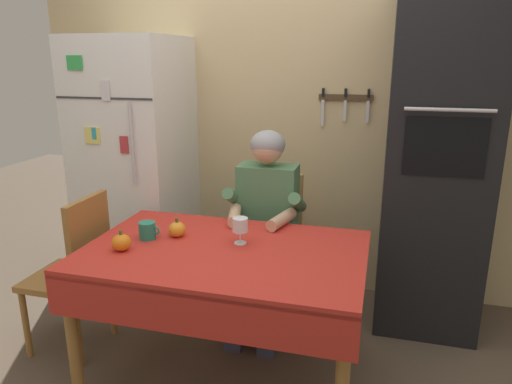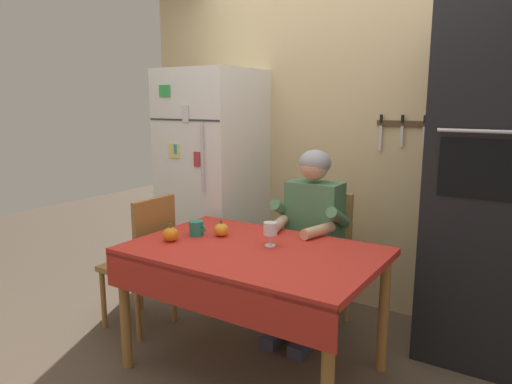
% 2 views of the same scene
% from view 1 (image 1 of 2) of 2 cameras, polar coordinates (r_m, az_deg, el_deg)
% --- Properties ---
extents(back_wall_assembly, '(3.70, 0.13, 2.60)m').
position_cam_1_polar(back_wall_assembly, '(3.40, 3.72, 9.86)').
color(back_wall_assembly, '#D1B784').
rests_on(back_wall_assembly, ground).
extents(refrigerator, '(0.68, 0.71, 1.80)m').
position_cam_1_polar(refrigerator, '(3.46, -14.25, 2.78)').
color(refrigerator, white).
rests_on(refrigerator, ground).
extents(wall_oven, '(0.60, 0.64, 2.10)m').
position_cam_1_polar(wall_oven, '(3.04, 21.01, 3.34)').
color(wall_oven, black).
rests_on(wall_oven, ground).
extents(dining_table, '(1.40, 0.90, 0.74)m').
position_cam_1_polar(dining_table, '(2.39, -4.04, -8.92)').
color(dining_table, '#9E6B33').
rests_on(dining_table, ground).
extents(chair_behind_person, '(0.40, 0.40, 0.93)m').
position_cam_1_polar(chair_behind_person, '(3.13, 1.93, -5.57)').
color(chair_behind_person, tan).
rests_on(chair_behind_person, ground).
extents(seated_person, '(0.47, 0.55, 1.25)m').
position_cam_1_polar(seated_person, '(2.88, 1.10, -2.72)').
color(seated_person, '#38384C').
rests_on(seated_person, ground).
extents(chair_left_side, '(0.40, 0.40, 0.93)m').
position_cam_1_polar(chair_left_side, '(2.90, -20.86, -8.52)').
color(chair_left_side, '#9E6B33').
rests_on(chair_left_side, ground).
extents(coffee_mug, '(0.12, 0.09, 0.09)m').
position_cam_1_polar(coffee_mug, '(2.55, -12.99, -4.55)').
color(coffee_mug, '#237F66').
rests_on(coffee_mug, dining_table).
extents(wine_glass, '(0.08, 0.08, 0.14)m').
position_cam_1_polar(wine_glass, '(2.40, -1.93, -4.11)').
color(wine_glass, white).
rests_on(wine_glass, dining_table).
extents(pumpkin_large, '(0.10, 0.10, 0.11)m').
position_cam_1_polar(pumpkin_large, '(2.43, -15.99, -5.88)').
color(pumpkin_large, orange).
rests_on(pumpkin_large, dining_table).
extents(pumpkin_medium, '(0.09, 0.09, 0.10)m').
position_cam_1_polar(pumpkin_medium, '(2.55, -9.53, -4.47)').
color(pumpkin_medium, orange).
rests_on(pumpkin_medium, dining_table).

